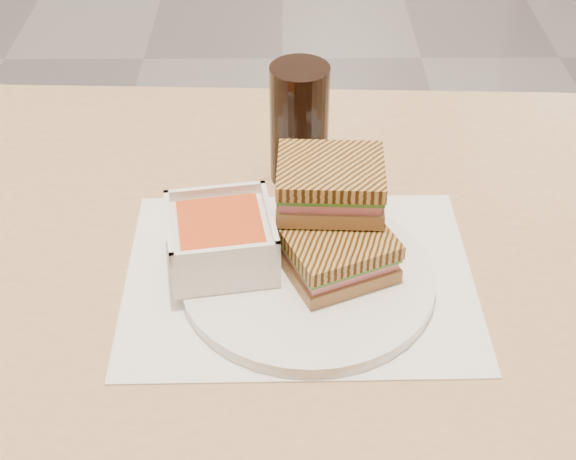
{
  "coord_description": "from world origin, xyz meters",
  "views": [
    {
      "loc": [
        0.01,
        -2.65,
        1.34
      ],
      "look_at": [
        0.01,
        -2.0,
        0.82
      ],
      "focal_mm": 50.42,
      "sensor_mm": 36.0,
      "label": 1
    }
  ],
  "objects_px": {
    "panini_lower": "(338,254)",
    "main_table": "(270,308)",
    "cola_glass": "(299,124)",
    "soup_bowl": "(221,240)",
    "plate": "(308,278)"
  },
  "relations": [
    {
      "from": "soup_bowl",
      "to": "panini_lower",
      "type": "relative_size",
      "value": 0.96
    },
    {
      "from": "main_table",
      "to": "soup_bowl",
      "type": "height_order",
      "value": "soup_bowl"
    },
    {
      "from": "main_table",
      "to": "plate",
      "type": "height_order",
      "value": "plate"
    },
    {
      "from": "soup_bowl",
      "to": "cola_glass",
      "type": "height_order",
      "value": "cola_glass"
    },
    {
      "from": "main_table",
      "to": "panini_lower",
      "type": "xyz_separation_m",
      "value": [
        0.08,
        -0.08,
        0.15
      ]
    },
    {
      "from": "main_table",
      "to": "plate",
      "type": "xyz_separation_m",
      "value": [
        0.04,
        -0.08,
        0.12
      ]
    },
    {
      "from": "main_table",
      "to": "cola_glass",
      "type": "relative_size",
      "value": 7.97
    },
    {
      "from": "main_table",
      "to": "panini_lower",
      "type": "bearing_deg",
      "value": -45.93
    },
    {
      "from": "main_table",
      "to": "cola_glass",
      "type": "bearing_deg",
      "value": 73.32
    },
    {
      "from": "panini_lower",
      "to": "main_table",
      "type": "bearing_deg",
      "value": 134.07
    },
    {
      "from": "main_table",
      "to": "plate",
      "type": "distance_m",
      "value": 0.15
    },
    {
      "from": "cola_glass",
      "to": "panini_lower",
      "type": "bearing_deg",
      "value": -79.13
    },
    {
      "from": "soup_bowl",
      "to": "panini_lower",
      "type": "xyz_separation_m",
      "value": [
        0.12,
        -0.02,
        -0.0
      ]
    },
    {
      "from": "main_table",
      "to": "soup_bowl",
      "type": "relative_size",
      "value": 9.55
    },
    {
      "from": "cola_glass",
      "to": "soup_bowl",
      "type": "bearing_deg",
      "value": -115.45
    }
  ]
}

